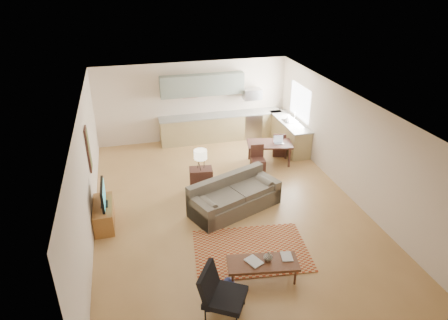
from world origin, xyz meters
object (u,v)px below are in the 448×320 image
object	(u,v)px
coffee_table	(262,270)
tv_credenza	(104,214)
sofa	(235,195)
dining_table	(269,153)
armchair	(225,294)
console_table	(201,180)

from	to	relation	value
coffee_table	tv_credenza	size ratio (longest dim) A/B	1.19
sofa	coffee_table	size ratio (longest dim) A/B	1.73
tv_credenza	dining_table	xyz separation A→B (m)	(4.87, 2.06, 0.07)
coffee_table	armchair	world-z (taller)	armchair
coffee_table	dining_table	xyz separation A→B (m)	(1.88, 4.73, 0.13)
sofa	dining_table	world-z (taller)	sofa
coffee_table	console_table	world-z (taller)	console_table
sofa	dining_table	xyz separation A→B (m)	(1.72, 2.24, -0.08)
coffee_table	dining_table	distance (m)	5.09
sofa	dining_table	bearing A→B (deg)	30.11
coffee_table	dining_table	size ratio (longest dim) A/B	1.04
armchair	console_table	distance (m)	4.21
armchair	tv_credenza	size ratio (longest dim) A/B	0.77
coffee_table	sofa	bearing A→B (deg)	95.93
coffee_table	armchair	bearing A→B (deg)	-135.49
tv_credenza	dining_table	world-z (taller)	dining_table
sofa	armchair	xyz separation A→B (m)	(-1.07, -3.13, 0.03)
coffee_table	dining_table	bearing A→B (deg)	77.87
armchair	dining_table	bearing A→B (deg)	3.61
tv_credenza	console_table	size ratio (longest dim) A/B	1.65
sofa	tv_credenza	xyz separation A→B (m)	(-3.15, 0.17, -0.15)
console_table	dining_table	size ratio (longest dim) A/B	0.53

